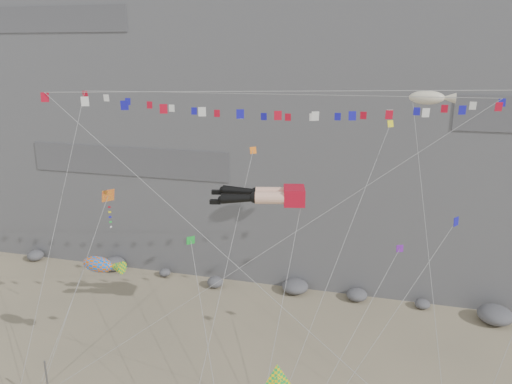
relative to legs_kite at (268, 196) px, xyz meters
The scene contains 13 objects.
cliff 28.68m from the legs_kite, 89.74° to the left, with size 80.00×28.00×50.00m, color slate.
talus_boulders 16.75m from the legs_kite, 89.38° to the left, with size 60.00×3.00×1.20m, color slate, non-canonical shape.
legs_kite is the anchor object (origin of this frame).
flag_banner_upper 7.66m from the legs_kite, 95.30° to the left, with size 31.19×15.13×28.25m.
flag_banner_lower 9.39m from the legs_kite, 30.96° to the right, with size 32.06×10.67×23.32m.
harlequin_kite 11.95m from the legs_kite, behind, with size 3.03×8.79×14.92m.
fish_windsock 12.83m from the legs_kite, 155.13° to the right, with size 4.66×6.03×10.47m.
blimp_windsock 13.51m from the legs_kite, 27.62° to the left, with size 4.23×13.78×23.82m.
small_kite_a 3.74m from the legs_kite, 128.56° to the left, with size 1.18×15.50×21.65m.
small_kite_b 9.78m from the legs_kite, ahead, with size 6.67×12.25×16.41m.
small_kite_c 6.87m from the legs_kite, 124.05° to the right, with size 5.24×7.23×13.85m.
small_kite_d 9.48m from the legs_kite, 19.01° to the left, with size 6.69×15.07×23.90m.
small_kite_e 12.45m from the legs_kite, 13.32° to the right, with size 9.21×8.83×17.69m.
Camera 1 is at (7.91, -27.13, 23.12)m, focal length 35.00 mm.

